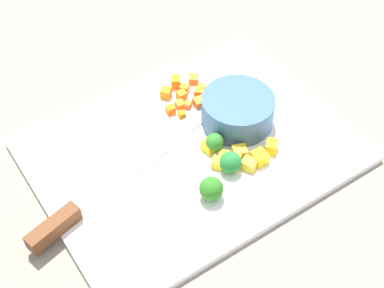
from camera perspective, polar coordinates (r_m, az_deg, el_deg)
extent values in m
plane|color=gray|center=(0.82, 0.00, -1.01)|extent=(4.00, 4.00, 0.00)
cube|color=white|center=(0.82, 0.00, -0.74)|extent=(0.45, 0.34, 0.01)
cylinder|color=#395E8B|center=(0.84, 4.69, 3.46)|extent=(0.11, 0.11, 0.05)
cube|color=silver|center=(0.83, -2.10, 0.58)|extent=(0.18, 0.07, 0.00)
cube|color=brown|center=(0.74, -14.00, -8.33)|extent=(0.08, 0.04, 0.02)
cube|color=orange|center=(0.90, -1.68, 6.39)|extent=(0.02, 0.02, 0.02)
cube|color=orange|center=(0.87, 0.80, 4.27)|extent=(0.02, 0.02, 0.01)
cube|color=orange|center=(0.86, -2.21, 3.53)|extent=(0.01, 0.01, 0.01)
cube|color=orange|center=(0.86, -1.05, 3.05)|extent=(0.01, 0.01, 0.01)
cube|color=orange|center=(0.90, -0.80, 5.72)|extent=(0.02, 0.02, 0.01)
cube|color=orange|center=(0.89, 2.67, 5.45)|extent=(0.02, 0.02, 0.02)
cube|color=orange|center=(0.89, 0.74, 5.25)|extent=(0.02, 0.02, 0.02)
cube|color=orange|center=(0.90, 1.08, 5.87)|extent=(0.01, 0.01, 0.01)
cube|color=orange|center=(0.89, -1.07, 5.03)|extent=(0.01, 0.01, 0.01)
cube|color=orange|center=(0.88, 1.35, 4.68)|extent=(0.02, 0.02, 0.01)
cube|color=orange|center=(0.89, -2.68, 5.25)|extent=(0.02, 0.02, 0.02)
cube|color=orange|center=(0.91, 0.15, 6.66)|extent=(0.02, 0.02, 0.01)
cube|color=orange|center=(0.87, -0.42, 4.04)|extent=(0.02, 0.02, 0.01)
cube|color=orange|center=(0.87, -1.26, 4.07)|extent=(0.01, 0.02, 0.01)
cube|color=yellow|center=(0.79, 2.69, -1.96)|extent=(0.02, 0.02, 0.01)
cube|color=yellow|center=(0.79, 5.88, -2.08)|extent=(0.02, 0.03, 0.02)
cube|color=yellow|center=(0.79, 4.12, -1.87)|extent=(0.03, 0.03, 0.02)
cube|color=yellow|center=(0.80, 6.95, -1.39)|extent=(0.02, 0.02, 0.02)
cube|color=yellow|center=(0.81, 8.15, -0.28)|extent=(0.03, 0.03, 0.02)
cube|color=yellow|center=(0.80, 4.90, -0.83)|extent=(0.03, 0.02, 0.02)
cube|color=yellow|center=(0.80, 3.26, -1.30)|extent=(0.02, 0.02, 0.01)
cube|color=yellow|center=(0.81, 1.86, -0.10)|extent=(0.02, 0.02, 0.02)
cylinder|color=#8EB668|center=(0.81, 2.30, -0.39)|extent=(0.01, 0.01, 0.01)
sphere|color=#2F7827|center=(0.80, 2.32, 0.22)|extent=(0.03, 0.03, 0.03)
cylinder|color=#89AF5A|center=(0.76, 1.96, -5.23)|extent=(0.01, 0.01, 0.01)
sphere|color=#2D7322|center=(0.75, 1.99, -4.59)|extent=(0.03, 0.03, 0.03)
cylinder|color=#8CAC6B|center=(0.79, 3.91, -2.46)|extent=(0.01, 0.01, 0.01)
sphere|color=#247933|center=(0.78, 3.96, -1.87)|extent=(0.03, 0.03, 0.03)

